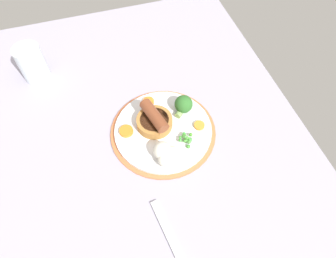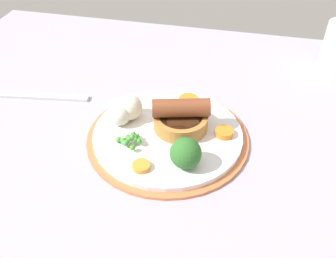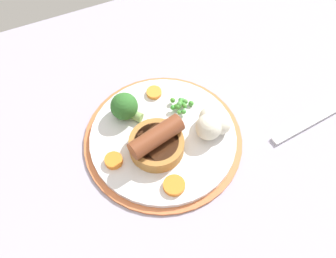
# 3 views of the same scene
# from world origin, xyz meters

# --- Properties ---
(dining_table) EXTENTS (1.10, 0.80, 0.03)m
(dining_table) POSITION_xyz_m (0.00, 0.00, 0.01)
(dining_table) COLOR #9E99AD
(dining_table) RESTS_ON ground
(dinner_plate) EXTENTS (0.27, 0.27, 0.01)m
(dinner_plate) POSITION_xyz_m (0.00, 0.04, 0.04)
(dinner_plate) COLOR #CC6B3D
(dinner_plate) RESTS_ON dining_table
(sausage_pudding) EXTENTS (0.10, 0.09, 0.06)m
(sausage_pudding) POSITION_xyz_m (-0.02, 0.02, 0.06)
(sausage_pudding) COLOR #AD7538
(sausage_pudding) RESTS_ON dinner_plate
(pea_pile) EXTENTS (0.04, 0.04, 0.02)m
(pea_pile) POSITION_xyz_m (0.05, 0.08, 0.05)
(pea_pile) COLOR #44893A
(pea_pile) RESTS_ON dinner_plate
(broccoli_floret_near) EXTENTS (0.05, 0.05, 0.05)m
(broccoli_floret_near) POSITION_xyz_m (-0.04, 0.11, 0.07)
(broccoli_floret_near) COLOR #2D6628
(broccoli_floret_near) RESTS_ON dinner_plate
(cauliflower_floret) EXTENTS (0.06, 0.06, 0.04)m
(cauliflower_floret) POSITION_xyz_m (0.08, 0.02, 0.06)
(cauliflower_floret) COLOR beige
(cauliflower_floret) RESTS_ON dinner_plate
(carrot_slice_0) EXTENTS (0.04, 0.04, 0.01)m
(carrot_slice_0) POSITION_xyz_m (-0.02, -0.05, 0.05)
(carrot_slice_0) COLOR orange
(carrot_slice_0) RESTS_ON dinner_plate
(carrot_slice_3) EXTENTS (0.04, 0.04, 0.01)m
(carrot_slice_3) POSITION_xyz_m (-0.09, 0.03, 0.05)
(carrot_slice_3) COLOR orange
(carrot_slice_3) RESTS_ON dinner_plate
(carrot_slice_4) EXTENTS (0.04, 0.04, 0.01)m
(carrot_slice_4) POSITION_xyz_m (0.02, 0.13, 0.05)
(carrot_slice_4) COLOR orange
(carrot_slice_4) RESTS_ON dinner_plate
(fork) EXTENTS (0.18, 0.04, 0.01)m
(fork) POSITION_xyz_m (0.26, -0.02, 0.03)
(fork) COLOR silver
(fork) RESTS_ON dining_table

